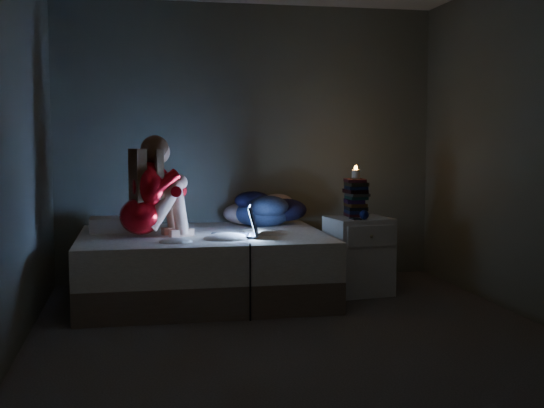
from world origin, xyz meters
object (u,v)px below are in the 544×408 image
object	(u,v)px
laptop	(233,221)
candle	(356,174)
woman	(140,187)
nightstand	(358,256)
bed	(203,266)
phone	(353,219)

from	to	relation	value
laptop	candle	size ratio (longest dim) A/B	4.71
woman	candle	size ratio (longest dim) A/B	10.22
woman	nightstand	distance (m)	1.96
bed	nightstand	world-z (taller)	nightstand
woman	candle	bearing A→B (deg)	-12.51
laptop	woman	bearing A→B (deg)	-176.41
woman	candle	world-z (taller)	woman
woman	laptop	distance (m)	0.78
phone	laptop	bearing A→B (deg)	-165.52
phone	nightstand	bearing A→B (deg)	59.51
bed	laptop	size ratio (longest dim) A/B	5.36
bed	woman	xyz separation A→B (m)	(-0.51, -0.18, 0.69)
candle	bed	bearing A→B (deg)	-178.01
phone	candle	bearing A→B (deg)	74.41
bed	woman	distance (m)	0.87
candle	woman	bearing A→B (deg)	-172.90
candle	laptop	bearing A→B (deg)	-163.64
laptop	nightstand	distance (m)	1.20
bed	laptop	xyz separation A→B (m)	(0.22, -0.28, 0.41)
candle	phone	distance (m)	0.43
nightstand	phone	size ratio (longest dim) A/B	4.75
bed	laptop	bearing A→B (deg)	-52.70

